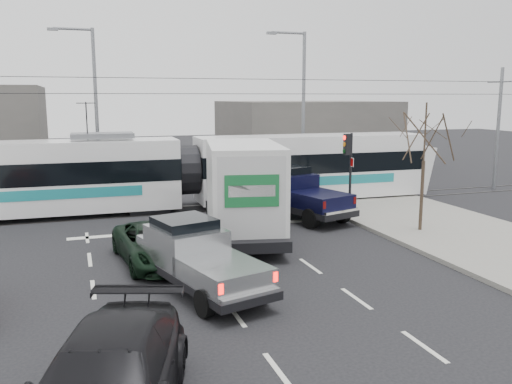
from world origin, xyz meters
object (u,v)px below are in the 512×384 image
object	(u,v)px
box_truck	(242,191)
navy_pickup	(296,193)
traffic_signal	(348,156)
tram	(186,171)
street_lamp_far	(92,101)
street_lamp_near	(301,101)
silver_pickup	(196,255)
bare_tree	(425,138)
green_car	(155,244)

from	to	relation	value
box_truck	navy_pickup	xyz separation A→B (m)	(3.37, 2.71, -0.72)
traffic_signal	tram	bearing A→B (deg)	149.90
tram	box_truck	world-z (taller)	tram
street_lamp_far	navy_pickup	bearing A→B (deg)	-48.18
street_lamp_near	traffic_signal	bearing A→B (deg)	-96.41
silver_pickup	navy_pickup	xyz separation A→B (m)	(6.25, 7.54, 0.16)
bare_tree	navy_pickup	world-z (taller)	bare_tree
street_lamp_near	tram	xyz separation A→B (m)	(-7.51, -3.64, -3.31)
bare_tree	box_truck	bearing A→B (deg)	167.13
street_lamp_near	street_lamp_far	world-z (taller)	same
bare_tree	navy_pickup	size ratio (longest dim) A/B	0.89
bare_tree	silver_pickup	distance (m)	10.70
box_truck	traffic_signal	bearing A→B (deg)	34.04
street_lamp_far	street_lamp_near	bearing A→B (deg)	-9.87
green_car	navy_pickup	bearing A→B (deg)	28.99
green_car	traffic_signal	bearing A→B (deg)	20.09
green_car	box_truck	bearing A→B (deg)	24.76
bare_tree	tram	distance (m)	11.25
traffic_signal	street_lamp_far	distance (m)	14.47
silver_pickup	tram	bearing A→B (deg)	64.48
street_lamp_far	green_car	xyz separation A→B (m)	(1.22, -14.06, -4.48)
navy_pickup	tram	bearing A→B (deg)	123.04
green_car	street_lamp_near	bearing A→B (deg)	43.87
green_car	silver_pickup	bearing A→B (deg)	-79.67
traffic_signal	silver_pickup	bearing A→B (deg)	-140.11
box_truck	silver_pickup	bearing A→B (deg)	-109.33
box_truck	navy_pickup	size ratio (longest dim) A/B	1.37
traffic_signal	street_lamp_near	xyz separation A→B (m)	(0.84, 7.50, 2.37)
bare_tree	traffic_signal	bearing A→B (deg)	105.76
traffic_signal	street_lamp_near	world-z (taller)	street_lamp_near
street_lamp_far	silver_pickup	world-z (taller)	street_lamp_far
street_lamp_near	navy_pickup	xyz separation A→B (m)	(-3.26, -7.21, -4.01)
tram	green_car	distance (m)	8.94
street_lamp_far	green_car	bearing A→B (deg)	-85.04
tram	silver_pickup	size ratio (longest dim) A/B	4.51
street_lamp_near	tram	world-z (taller)	street_lamp_near
street_lamp_far	silver_pickup	xyz separation A→B (m)	(1.99, -16.75, -4.17)
bare_tree	box_truck	world-z (taller)	bare_tree
street_lamp_near	silver_pickup	bearing A→B (deg)	-122.82
bare_tree	tram	world-z (taller)	bare_tree
street_lamp_far	tram	xyz separation A→B (m)	(3.99, -5.64, -3.31)
bare_tree	street_lamp_near	size ratio (longest dim) A/B	0.56
street_lamp_near	box_truck	bearing A→B (deg)	-123.79
bare_tree	traffic_signal	xyz separation A→B (m)	(-1.13, 4.00, -1.05)
traffic_signal	tram	size ratio (longest dim) A/B	0.14
street_lamp_near	box_truck	distance (m)	12.38
street_lamp_far	silver_pickup	bearing A→B (deg)	-83.22
bare_tree	traffic_signal	distance (m)	4.28
traffic_signal	silver_pickup	distance (m)	11.44
silver_pickup	bare_tree	bearing A→B (deg)	3.01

